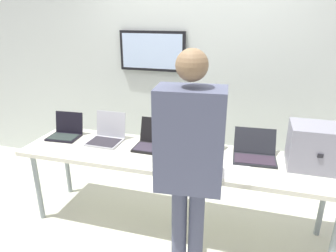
{
  "coord_description": "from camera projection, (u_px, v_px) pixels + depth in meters",
  "views": [
    {
      "loc": [
        0.63,
        -2.41,
        1.98
      ],
      "look_at": [
        -0.06,
        -0.0,
        1.04
      ],
      "focal_mm": 32.67,
      "sensor_mm": 36.0,
      "label": 1
    }
  ],
  "objects": [
    {
      "name": "ground",
      "position": [
        174.0,
        227.0,
        3.03
      ],
      "size": [
        8.0,
        8.0,
        0.04
      ],
      "primitive_type": "cube",
      "color": "beige"
    },
    {
      "name": "back_wall",
      "position": [
        199.0,
        71.0,
        3.58
      ],
      "size": [
        8.0,
        0.11,
        2.66
      ],
      "color": "silver",
      "rests_on": "ground"
    },
    {
      "name": "workbench",
      "position": [
        175.0,
        160.0,
        2.77
      ],
      "size": [
        2.87,
        0.7,
        0.77
      ],
      "color": "beige",
      "rests_on": "ground"
    },
    {
      "name": "equipment_box",
      "position": [
        317.0,
        147.0,
        2.48
      ],
      "size": [
        0.44,
        0.35,
        0.36
      ],
      "color": "gray",
      "rests_on": "workbench"
    },
    {
      "name": "laptop_station_0",
      "position": [
        66.0,
        131.0,
        3.14
      ],
      "size": [
        0.32,
        0.29,
        0.24
      ],
      "color": "black",
      "rests_on": "workbench"
    },
    {
      "name": "laptop_station_1",
      "position": [
        107.0,
        135.0,
        3.03
      ],
      "size": [
        0.32,
        0.32,
        0.28
      ],
      "color": "#ADAFB7",
      "rests_on": "workbench"
    },
    {
      "name": "laptop_station_2",
      "position": [
        155.0,
        141.0,
        2.9
      ],
      "size": [
        0.35,
        0.33,
        0.25
      ],
      "color": "black",
      "rests_on": "workbench"
    },
    {
      "name": "laptop_station_3",
      "position": [
        202.0,
        148.0,
        2.78
      ],
      "size": [
        0.4,
        0.36,
        0.22
      ],
      "color": "#AAB2B2",
      "rests_on": "workbench"
    },
    {
      "name": "laptop_station_4",
      "position": [
        255.0,
        152.0,
        2.68
      ],
      "size": [
        0.38,
        0.37,
        0.22
      ],
      "color": "black",
      "rests_on": "workbench"
    },
    {
      "name": "person",
      "position": [
        190.0,
        156.0,
        2.02
      ],
      "size": [
        0.47,
        0.61,
        1.79
      ],
      "color": "#4D536A",
      "rests_on": "ground"
    },
    {
      "name": "paper_sheet",
      "position": [
        234.0,
        172.0,
        2.46
      ],
      "size": [
        0.26,
        0.33,
        0.0
      ],
      "color": "white",
      "rests_on": "workbench"
    }
  ]
}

